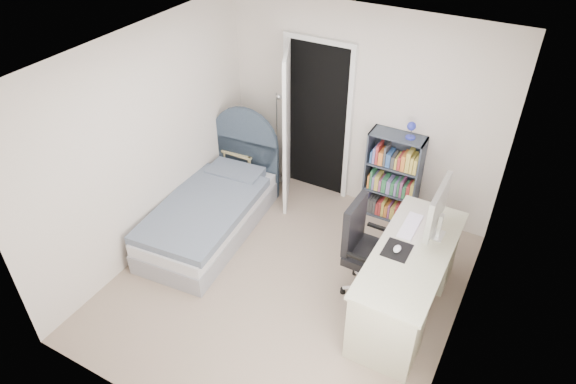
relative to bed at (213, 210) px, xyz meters
The scene contains 8 objects.
room_shell 1.62m from the bed, 17.67° to the right, with size 3.50×3.70×2.60m.
door 1.47m from the bed, 65.08° to the left, with size 0.92×0.76×2.06m.
bed is the anchor object (origin of this frame).
nightstand 1.07m from the bed, 101.43° to the left, with size 0.44×0.44×0.64m.
floor_lamp 1.30m from the bed, 81.81° to the left, with size 0.19×0.19×1.32m.
bookcase 2.19m from the bed, 35.64° to the left, with size 0.64×0.27×1.36m.
desk 2.44m from the bed, ahead, with size 0.66×1.65×1.36m.
office_chair 1.97m from the bed, ahead, with size 0.56×0.57×1.10m.
Camera 1 is at (1.88, -3.40, 4.03)m, focal length 32.00 mm.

